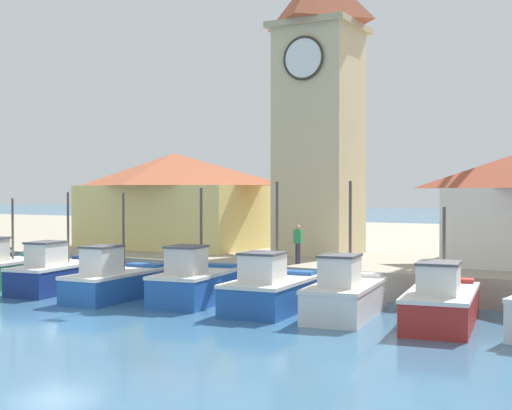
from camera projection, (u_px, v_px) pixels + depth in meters
name	position (u px, v px, depth m)	size (l,w,h in m)	color
ground_plane	(54.00, 322.00, 22.32)	(300.00, 300.00, 0.00)	#386689
quay_wharf	(370.00, 244.00, 47.59)	(120.00, 40.00, 1.10)	#9E937F
fishing_boat_left_inner	(1.00, 270.00, 30.31)	(2.33, 5.20, 3.80)	#237A4C
fishing_boat_mid_left	(58.00, 274.00, 29.17)	(2.41, 5.04, 4.06)	navy
fishing_boat_center	(114.00, 281.00, 27.03)	(2.04, 4.67, 4.03)	#2356A8
fishing_boat_mid_right	(194.00, 283.00, 26.06)	(2.52, 4.36, 4.23)	#2356A8
fishing_boat_right_inner	(270.00, 291.00, 24.28)	(2.44, 4.33, 4.44)	#2356A8
fishing_boat_right_outer	(345.00, 295.00, 23.20)	(2.46, 4.79, 4.45)	silver
fishing_boat_far_right	(441.00, 303.00, 21.74)	(2.64, 5.13, 3.62)	#AD2823
clock_tower	(319.00, 102.00, 34.01)	(3.96, 3.96, 15.45)	beige
warehouse_left	(174.00, 199.00, 38.17)	(9.64, 6.14, 5.04)	#E5D17A
dock_worker_near_tower	(298.00, 243.00, 29.53)	(0.34, 0.22, 1.62)	#33333D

